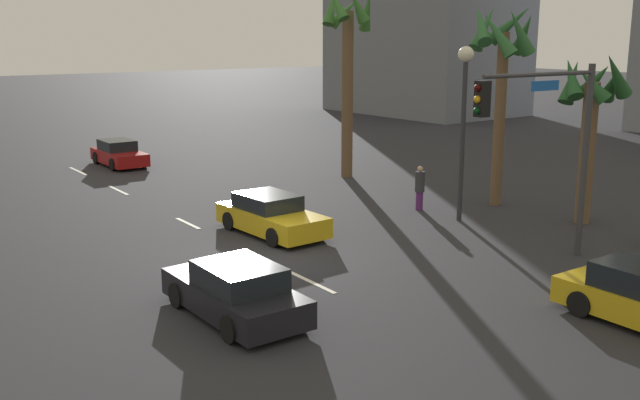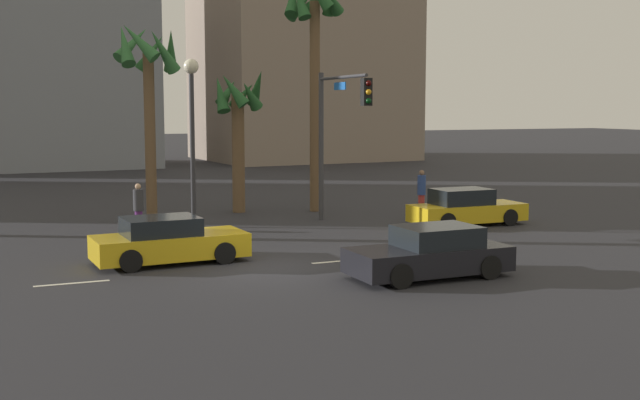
# 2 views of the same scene
# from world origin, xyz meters

# --- Properties ---
(ground_plane) EXTENTS (220.00, 220.00, 0.00)m
(ground_plane) POSITION_xyz_m (0.00, 0.00, 0.00)
(ground_plane) COLOR #28282D
(lane_stripe_2) EXTENTS (1.89, 0.14, 0.01)m
(lane_stripe_2) POSITION_xyz_m (-5.31, 0.00, 0.01)
(lane_stripe_2) COLOR silver
(lane_stripe_2) RESTS_ON ground_plane
(lane_stripe_3) EXTENTS (2.30, 0.14, 0.01)m
(lane_stripe_3) POSITION_xyz_m (2.52, 0.00, 0.01)
(lane_stripe_3) COLOR silver
(lane_stripe_3) RESTS_ON ground_plane
(car_1) EXTENTS (4.47, 1.79, 1.41)m
(car_1) POSITION_xyz_m (9.69, 4.69, 0.64)
(car_1) COLOR gold
(car_1) RESTS_ON ground_plane
(car_2) EXTENTS (4.35, 2.00, 1.37)m
(car_2) POSITION_xyz_m (3.58, -2.92, 0.63)
(car_2) COLOR black
(car_2) RESTS_ON ground_plane
(car_3) EXTENTS (4.46, 2.13, 1.35)m
(car_3) POSITION_xyz_m (-2.43, 1.76, 0.63)
(car_3) COLOR gold
(car_3) RESTS_ON ground_plane
(traffic_signal) EXTENTS (0.46, 4.78, 5.84)m
(traffic_signal) POSITION_xyz_m (5.11, 6.60, 3.97)
(traffic_signal) COLOR #38383D
(traffic_signal) RESTS_ON ground_plane
(streetlamp) EXTENTS (0.56, 0.56, 6.28)m
(streetlamp) POSITION_xyz_m (-0.00, 8.36, 4.39)
(streetlamp) COLOR #2D2D33
(streetlamp) RESTS_ON ground_plane
(pedestrian_0) EXTENTS (0.38, 0.38, 1.73)m
(pedestrian_0) POSITION_xyz_m (-2.07, 8.30, 0.90)
(pedestrian_0) COLOR #59266B
(pedestrian_0) RESTS_ON ground_plane
(pedestrian_1) EXTENTS (0.47, 0.47, 1.82)m
(pedestrian_1) POSITION_xyz_m (9.99, 8.54, 0.96)
(pedestrian_1) COLOR #BF3833
(pedestrian_1) RESTS_ON ground_plane
(palm_tree_0) EXTENTS (2.31, 2.40, 6.20)m
(palm_tree_0) POSITION_xyz_m (2.86, 11.69, 4.22)
(palm_tree_0) COLOR brown
(palm_tree_0) RESTS_ON ground_plane
(palm_tree_1) EXTENTS (2.71, 2.69, 10.10)m
(palm_tree_1) POSITION_xyz_m (5.92, 10.83, 7.57)
(palm_tree_1) COLOR brown
(palm_tree_1) RESTS_ON ground_plane
(palm_tree_2) EXTENTS (2.65, 2.95, 7.90)m
(palm_tree_2) POSITION_xyz_m (-1.01, 11.37, 5.90)
(palm_tree_2) COLOR brown
(palm_tree_2) RESTS_ON ground_plane
(building_0) EXTENTS (16.97, 10.83, 16.66)m
(building_0) POSITION_xyz_m (-3.38, 41.69, 8.33)
(building_0) COLOR gray
(building_0) RESTS_ON ground_plane
(building_2) EXTENTS (17.11, 14.42, 16.75)m
(building_2) POSITION_xyz_m (18.38, 43.21, 8.38)
(building_2) COLOR gray
(building_2) RESTS_ON ground_plane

